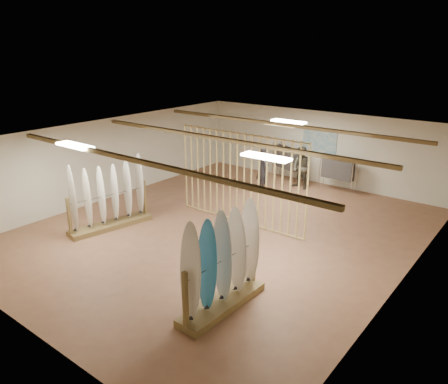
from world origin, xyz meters
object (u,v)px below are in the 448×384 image
Objects in this scene: clothing_rack_a at (287,158)px; shopper_a at (263,165)px; shopper_b at (302,165)px; clothing_rack_b at (338,168)px; rack_left at (109,206)px; rack_right at (222,276)px.

clothing_rack_a is 1.66m from shopper_a.
shopper_a is at bearing -118.85° from shopper_b.
shopper_a is at bearing -140.87° from clothing_rack_b.
rack_left is at bearing -100.40° from shopper_b.
rack_right is 1.67× the size of clothing_rack_b.
clothing_rack_a is 1.06m from shopper_b.
clothing_rack_b is (-1.30, 8.50, 0.15)m from rack_right.
rack_right is 7.69m from shopper_a.
shopper_a is (-0.04, -1.66, 0.07)m from clothing_rack_a.
shopper_a is (1.71, 5.62, 0.32)m from rack_left.
clothing_rack_b is 2.75m from shopper_a.
clothing_rack_a is (-3.45, 8.51, 0.21)m from rack_right.
shopper_a is (-3.49, 6.85, 0.28)m from rack_right.
rack_left is 5.34m from rack_right.
rack_right reaches higher than rack_left.
clothing_rack_b is 0.67× the size of shopper_a.
rack_right is 1.25× the size of shopper_b.
clothing_rack_a is at bearing 113.24° from rack_right.
rack_left is 1.89× the size of clothing_rack_b.
shopper_a reaches higher than clothing_rack_a.
clothing_rack_a is at bearing 162.96° from shopper_b.
clothing_rack_b is at bearing -104.98° from shopper_a.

